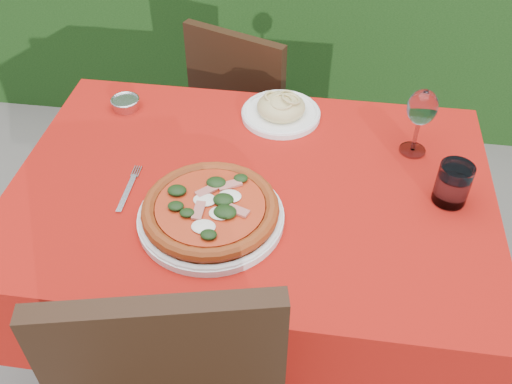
# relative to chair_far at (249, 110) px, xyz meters

# --- Properties ---
(ground) EXTENTS (60.00, 60.00, 0.00)m
(ground) POSITION_rel_chair_far_xyz_m (0.12, -0.70, -0.49)
(ground) COLOR #605B57
(ground) RESTS_ON ground
(dining_table) EXTENTS (1.26, 0.86, 0.75)m
(dining_table) POSITION_rel_chair_far_xyz_m (0.12, -0.70, 0.11)
(dining_table) COLOR #452B16
(dining_table) RESTS_ON ground
(chair_far) EXTENTS (0.50, 0.50, 0.85)m
(chair_far) POSITION_rel_chair_far_xyz_m (0.00, 0.00, 0.00)
(chair_far) COLOR black
(chair_far) RESTS_ON ground
(pizza_plate) EXTENTS (0.42, 0.42, 0.07)m
(pizza_plate) POSITION_rel_chair_far_xyz_m (0.04, -0.85, 0.29)
(pizza_plate) COLOR white
(pizza_plate) RESTS_ON dining_table
(pasta_plate) EXTENTS (0.24, 0.24, 0.07)m
(pasta_plate) POSITION_rel_chair_far_xyz_m (0.16, -0.39, 0.29)
(pasta_plate) COLOR white
(pasta_plate) RESTS_ON dining_table
(water_glass) EXTENTS (0.09, 0.09, 0.11)m
(water_glass) POSITION_rel_chair_far_xyz_m (0.62, -0.69, 0.31)
(water_glass) COLOR white
(water_glass) RESTS_ON dining_table
(wine_glass) EXTENTS (0.08, 0.08, 0.20)m
(wine_glass) POSITION_rel_chair_far_xyz_m (0.54, -0.50, 0.40)
(wine_glass) COLOR silver
(wine_glass) RESTS_ON dining_table
(fork) EXTENTS (0.03, 0.19, 0.01)m
(fork) POSITION_rel_chair_far_xyz_m (-0.19, -0.79, 0.26)
(fork) COLOR silver
(fork) RESTS_ON dining_table
(steel_ramekin) EXTENTS (0.08, 0.08, 0.03)m
(steel_ramekin) POSITION_rel_chair_far_xyz_m (-0.31, -0.41, 0.28)
(steel_ramekin) COLOR silver
(steel_ramekin) RESTS_ON dining_table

